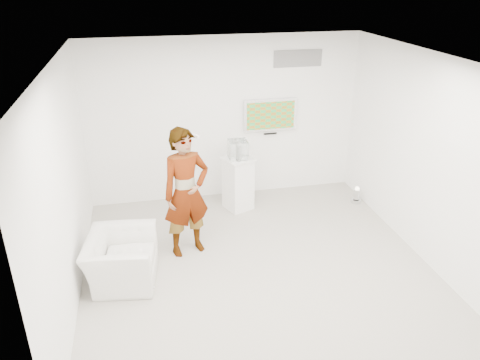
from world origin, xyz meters
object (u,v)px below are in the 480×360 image
(armchair, at_px, (121,259))
(floor_uplight, at_px, (356,195))
(tv, at_px, (270,115))
(pedestal, at_px, (238,183))
(person, at_px, (186,193))

(armchair, height_order, floor_uplight, armchair)
(armchair, bearing_deg, tv, -41.28)
(armchair, xyz_separation_m, pedestal, (2.04, 1.78, 0.15))
(tv, relative_size, armchair, 0.96)
(tv, bearing_deg, floor_uplight, -29.92)
(tv, xyz_separation_m, pedestal, (-0.73, -0.58, -1.06))
(armchair, relative_size, floor_uplight, 3.43)
(tv, bearing_deg, armchair, -139.54)
(tv, height_order, person, person)
(person, distance_m, armchair, 1.31)
(armchair, distance_m, pedestal, 2.72)
(person, xyz_separation_m, pedestal, (1.05, 1.23, -0.51))
(floor_uplight, bearing_deg, pedestal, 173.10)
(tv, distance_m, floor_uplight, 2.21)
(pedestal, bearing_deg, floor_uplight, -6.90)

